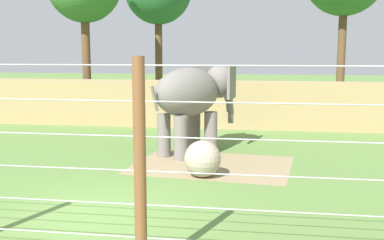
% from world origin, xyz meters
% --- Properties ---
extents(ground_plane, '(120.00, 120.00, 0.00)m').
position_xyz_m(ground_plane, '(0.00, 0.00, 0.00)').
color(ground_plane, '#5B7F3D').
extents(dirt_patch, '(4.86, 3.85, 0.01)m').
position_xyz_m(dirt_patch, '(1.97, 4.67, 0.00)').
color(dirt_patch, '#937F5B').
rests_on(dirt_patch, ground).
extents(embankment_wall, '(36.00, 1.80, 1.99)m').
position_xyz_m(embankment_wall, '(0.00, 11.94, 0.99)').
color(embankment_wall, tan).
rests_on(embankment_wall, ground).
extents(elephant, '(2.90, 3.44, 2.86)m').
position_xyz_m(elephant, '(1.20, 6.18, 1.90)').
color(elephant, slate).
rests_on(elephant, ground).
extents(enrichment_ball, '(0.98, 0.98, 0.98)m').
position_xyz_m(enrichment_ball, '(1.85, 3.33, 0.49)').
color(enrichment_ball, tan).
rests_on(enrichment_ball, ground).
extents(cable_fence, '(12.41, 0.18, 3.25)m').
position_xyz_m(cable_fence, '(-0.05, -2.29, 1.64)').
color(cable_fence, brown).
rests_on(cable_fence, ground).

